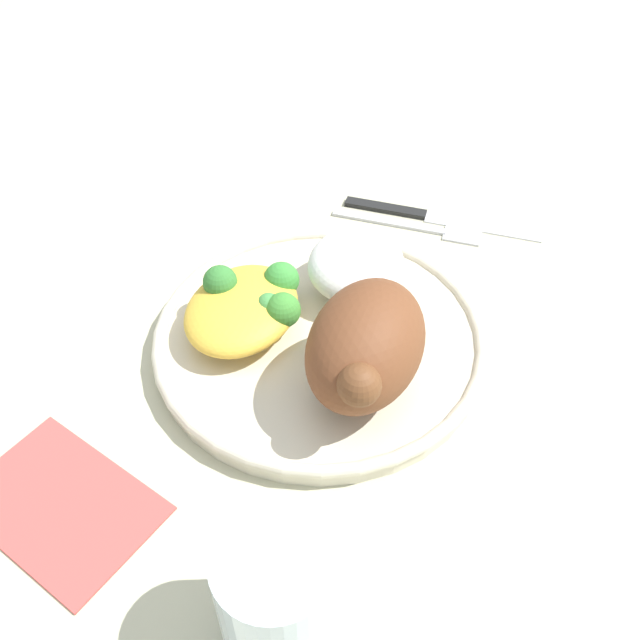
{
  "coord_description": "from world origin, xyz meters",
  "views": [
    {
      "loc": [
        0.34,
        0.14,
        0.39
      ],
      "look_at": [
        0.0,
        0.0,
        0.03
      ],
      "focal_mm": 38.29,
      "sensor_mm": 36.0,
      "label": 1
    }
  ],
  "objects_px": {
    "knife": "(425,214)",
    "rice_pile": "(356,264)",
    "napkin": "(61,504)",
    "roasted_chicken": "(366,346)",
    "water_glass": "(277,599)",
    "mac_cheese_with_broccoli": "(247,305)",
    "fork": "(415,226)",
    "plate": "(320,337)"
  },
  "relations": [
    {
      "from": "roasted_chicken",
      "to": "fork",
      "type": "bearing_deg",
      "value": -173.78
    },
    {
      "from": "knife",
      "to": "plate",
      "type": "bearing_deg",
      "value": -8.32
    },
    {
      "from": "rice_pile",
      "to": "napkin",
      "type": "bearing_deg",
      "value": -23.14
    },
    {
      "from": "rice_pile",
      "to": "knife",
      "type": "bearing_deg",
      "value": 170.89
    },
    {
      "from": "water_glass",
      "to": "mac_cheese_with_broccoli",
      "type": "bearing_deg",
      "value": -149.43
    },
    {
      "from": "water_glass",
      "to": "rice_pile",
      "type": "bearing_deg",
      "value": -168.53
    },
    {
      "from": "roasted_chicken",
      "to": "knife",
      "type": "height_order",
      "value": "roasted_chicken"
    },
    {
      "from": "mac_cheese_with_broccoli",
      "to": "knife",
      "type": "xyz_separation_m",
      "value": [
        -0.21,
        0.08,
        -0.03
      ]
    },
    {
      "from": "plate",
      "to": "rice_pile",
      "type": "bearing_deg",
      "value": 173.49
    },
    {
      "from": "roasted_chicken",
      "to": "knife",
      "type": "xyz_separation_m",
      "value": [
        -0.23,
        -0.02,
        -0.05
      ]
    },
    {
      "from": "fork",
      "to": "water_glass",
      "type": "xyz_separation_m",
      "value": [
        0.39,
        0.04,
        0.04
      ]
    },
    {
      "from": "plate",
      "to": "fork",
      "type": "bearing_deg",
      "value": 171.79
    },
    {
      "from": "plate",
      "to": "roasted_chicken",
      "type": "xyz_separation_m",
      "value": [
        0.04,
        0.05,
        0.05
      ]
    },
    {
      "from": "mac_cheese_with_broccoli",
      "to": "knife",
      "type": "relative_size",
      "value": 0.54
    },
    {
      "from": "knife",
      "to": "mac_cheese_with_broccoli",
      "type": "bearing_deg",
      "value": -22.01
    },
    {
      "from": "fork",
      "to": "plate",
      "type": "bearing_deg",
      "value": -8.21
    },
    {
      "from": "napkin",
      "to": "fork",
      "type": "bearing_deg",
      "value": 161.06
    },
    {
      "from": "rice_pile",
      "to": "knife",
      "type": "xyz_separation_m",
      "value": [
        -0.14,
        0.02,
        -0.04
      ]
    },
    {
      "from": "rice_pile",
      "to": "fork",
      "type": "distance_m",
      "value": 0.12
    },
    {
      "from": "mac_cheese_with_broccoli",
      "to": "fork",
      "type": "bearing_deg",
      "value": 156.66
    },
    {
      "from": "rice_pile",
      "to": "mac_cheese_with_broccoli",
      "type": "height_order",
      "value": "rice_pile"
    },
    {
      "from": "plate",
      "to": "knife",
      "type": "xyz_separation_m",
      "value": [
        -0.2,
        0.03,
        -0.01
      ]
    },
    {
      "from": "mac_cheese_with_broccoli",
      "to": "rice_pile",
      "type": "bearing_deg",
      "value": 138.99
    },
    {
      "from": "mac_cheese_with_broccoli",
      "to": "fork",
      "type": "xyz_separation_m",
      "value": [
        -0.19,
        0.08,
        -0.03
      ]
    },
    {
      "from": "knife",
      "to": "napkin",
      "type": "xyz_separation_m",
      "value": [
        0.39,
        -0.13,
        -0.0
      ]
    },
    {
      "from": "rice_pile",
      "to": "water_glass",
      "type": "height_order",
      "value": "water_glass"
    },
    {
      "from": "plate",
      "to": "fork",
      "type": "distance_m",
      "value": 0.18
    },
    {
      "from": "plate",
      "to": "roasted_chicken",
      "type": "relative_size",
      "value": 2.21
    },
    {
      "from": "mac_cheese_with_broccoli",
      "to": "knife",
      "type": "height_order",
      "value": "mac_cheese_with_broccoli"
    },
    {
      "from": "roasted_chicken",
      "to": "mac_cheese_with_broccoli",
      "type": "bearing_deg",
      "value": -103.78
    },
    {
      "from": "napkin",
      "to": "water_glass",
      "type": "bearing_deg",
      "value": 83.63
    },
    {
      "from": "plate",
      "to": "napkin",
      "type": "distance_m",
      "value": 0.22
    },
    {
      "from": "mac_cheese_with_broccoli",
      "to": "knife",
      "type": "bearing_deg",
      "value": 157.99
    },
    {
      "from": "plate",
      "to": "knife",
      "type": "bearing_deg",
      "value": 171.68
    },
    {
      "from": "mac_cheese_with_broccoli",
      "to": "water_glass",
      "type": "height_order",
      "value": "water_glass"
    },
    {
      "from": "roasted_chicken",
      "to": "water_glass",
      "type": "height_order",
      "value": "roasted_chicken"
    },
    {
      "from": "plate",
      "to": "fork",
      "type": "relative_size",
      "value": 1.81
    },
    {
      "from": "knife",
      "to": "rice_pile",
      "type": "bearing_deg",
      "value": -9.11
    },
    {
      "from": "mac_cheese_with_broccoli",
      "to": "fork",
      "type": "distance_m",
      "value": 0.21
    },
    {
      "from": "roasted_chicken",
      "to": "knife",
      "type": "bearing_deg",
      "value": -175.16
    },
    {
      "from": "fork",
      "to": "knife",
      "type": "xyz_separation_m",
      "value": [
        -0.02,
        0.0,
        0.0
      ]
    },
    {
      "from": "plate",
      "to": "napkin",
      "type": "xyz_separation_m",
      "value": [
        0.19,
        -0.1,
        -0.01
      ]
    }
  ]
}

